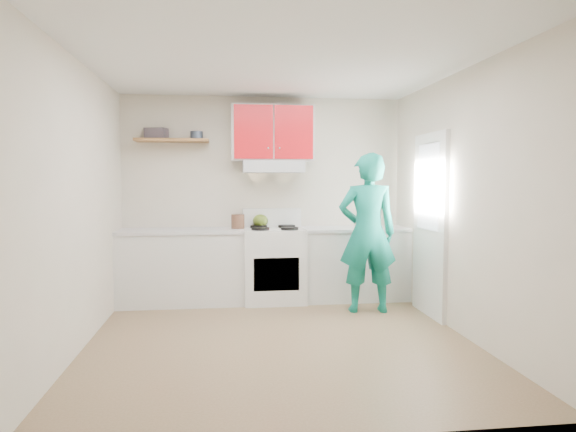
{
  "coord_description": "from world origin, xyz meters",
  "views": [
    {
      "loc": [
        -0.52,
        -4.75,
        1.52
      ],
      "look_at": [
        0.15,
        0.55,
        1.15
      ],
      "focal_mm": 31.82,
      "sensor_mm": 36.0,
      "label": 1
    }
  ],
  "objects": [
    {
      "name": "floor",
      "position": [
        0.0,
        0.0,
        0.0
      ],
      "size": [
        3.8,
        3.8,
        0.0
      ],
      "primitive_type": "plane",
      "color": "brown",
      "rests_on": "ground"
    },
    {
      "name": "ceiling",
      "position": [
        0.0,
        0.0,
        2.6
      ],
      "size": [
        3.6,
        3.8,
        0.04
      ],
      "primitive_type": "cube",
      "color": "white",
      "rests_on": "floor"
    },
    {
      "name": "right_wall",
      "position": [
        1.8,
        0.0,
        1.3
      ],
      "size": [
        0.04,
        3.8,
        2.6
      ],
      "primitive_type": "cube",
      "color": "beige",
      "rests_on": "floor"
    },
    {
      "name": "door_glass",
      "position": [
        1.75,
        0.7,
        1.45
      ],
      "size": [
        0.01,
        0.55,
        0.95
      ],
      "primitive_type": "cube",
      "color": "white",
      "rests_on": "door"
    },
    {
      "name": "back_wall",
      "position": [
        0.0,
        1.9,
        1.3
      ],
      "size": [
        3.6,
        0.04,
        2.6
      ],
      "primitive_type": "cube",
      "color": "beige",
      "rests_on": "floor"
    },
    {
      "name": "kettle",
      "position": [
        -0.05,
        1.78,
        1.0
      ],
      "size": [
        0.26,
        0.26,
        0.17
      ],
      "primitive_type": "ellipsoid",
      "rotation": [
        0.0,
        0.0,
        0.43
      ],
      "color": "#566F1F",
      "rests_on": "stove"
    },
    {
      "name": "counter_left",
      "position": [
        -1.04,
        1.6,
        0.45
      ],
      "size": [
        1.52,
        0.6,
        0.9
      ],
      "primitive_type": "cube",
      "color": "silver",
      "rests_on": "floor"
    },
    {
      "name": "left_wall",
      "position": [
        -1.8,
        0.0,
        1.3
      ],
      "size": [
        0.04,
        3.8,
        2.6
      ],
      "primitive_type": "cube",
      "color": "beige",
      "rests_on": "floor"
    },
    {
      "name": "upper_cabinets",
      "position": [
        0.1,
        1.73,
        2.12
      ],
      "size": [
        1.02,
        0.33,
        0.7
      ],
      "primitive_type": "cube",
      "color": "red",
      "rests_on": "back_wall"
    },
    {
      "name": "silicone_mat",
      "position": [
        1.52,
        1.63,
        0.9
      ],
      "size": [
        0.32,
        0.29,
        0.01
      ],
      "primitive_type": "cube",
      "rotation": [
        0.0,
        0.0,
        0.25
      ],
      "color": "red",
      "rests_on": "counter_right"
    },
    {
      "name": "tin",
      "position": [
        -0.85,
        1.74,
        2.09
      ],
      "size": [
        0.2,
        0.2,
        0.1
      ],
      "primitive_type": "cylinder",
      "rotation": [
        0.0,
        0.0,
        -0.38
      ],
      "color": "#333D4C",
      "rests_on": "shelf"
    },
    {
      "name": "shelf",
      "position": [
        -1.15,
        1.75,
        2.02
      ],
      "size": [
        0.9,
        0.3,
        0.04
      ],
      "primitive_type": "cube",
      "color": "brown",
      "rests_on": "back_wall"
    },
    {
      "name": "door",
      "position": [
        1.78,
        0.7,
        1.02
      ],
      "size": [
        0.05,
        0.85,
        2.05
      ],
      "primitive_type": "cube",
      "color": "white",
      "rests_on": "floor"
    },
    {
      "name": "person",
      "position": [
        1.12,
        0.94,
        0.92
      ],
      "size": [
        0.7,
        0.49,
        1.84
      ],
      "primitive_type": "imported",
      "rotation": [
        0.0,
        0.0,
        3.06
      ],
      "color": "#0E836E",
      "rests_on": "floor"
    },
    {
      "name": "crock",
      "position": [
        -0.35,
        1.63,
        1.0
      ],
      "size": [
        0.19,
        0.19,
        0.2
      ],
      "primitive_type": "cylinder",
      "rotation": [
        0.0,
        0.0,
        -0.15
      ],
      "color": "#4C2F21",
      "rests_on": "counter_left"
    },
    {
      "name": "counter_right",
      "position": [
        1.14,
        1.6,
        0.45
      ],
      "size": [
        1.32,
        0.6,
        0.9
      ],
      "primitive_type": "cube",
      "color": "silver",
      "rests_on": "floor"
    },
    {
      "name": "cutting_board",
      "position": [
        1.1,
        1.58,
        0.91
      ],
      "size": [
        0.28,
        0.21,
        0.02
      ],
      "primitive_type": "cube",
      "rotation": [
        0.0,
        0.0,
        0.03
      ],
      "color": "olive",
      "rests_on": "counter_right"
    },
    {
      "name": "front_wall",
      "position": [
        0.0,
        -1.9,
        1.3
      ],
      "size": [
        3.6,
        0.04,
        2.6
      ],
      "primitive_type": "cube",
      "color": "beige",
      "rests_on": "floor"
    },
    {
      "name": "range_hood",
      "position": [
        0.1,
        1.68,
        1.7
      ],
      "size": [
        0.76,
        0.44,
        0.15
      ],
      "primitive_type": "cube",
      "color": "silver",
      "rests_on": "back_wall"
    },
    {
      "name": "books",
      "position": [
        -1.34,
        1.78,
        2.1
      ],
      "size": [
        0.29,
        0.24,
        0.13
      ],
      "primitive_type": "cube",
      "rotation": [
        0.0,
        0.0,
        -0.26
      ],
      "color": "#473F47",
      "rests_on": "shelf"
    },
    {
      "name": "stove",
      "position": [
        0.1,
        1.57,
        0.46
      ],
      "size": [
        0.76,
        0.65,
        0.92
      ],
      "primitive_type": "cube",
      "color": "white",
      "rests_on": "floor"
    }
  ]
}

